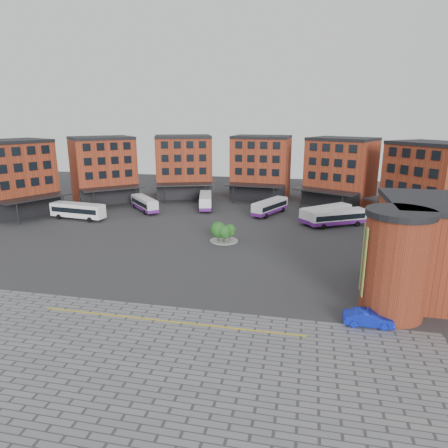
% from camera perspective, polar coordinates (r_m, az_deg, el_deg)
% --- Properties ---
extents(ground, '(160.00, 160.00, 0.00)m').
position_cam_1_polar(ground, '(52.25, -4.88, -6.20)').
color(ground, '#28282B').
rests_on(ground, ground).
extents(paving_zone, '(50.00, 22.00, 0.02)m').
position_cam_1_polar(paving_zone, '(33.37, -12.90, -19.92)').
color(paving_zone, slate).
rests_on(paving_zone, ground).
extents(yellow_line, '(26.00, 0.15, 0.02)m').
position_cam_1_polar(yellow_line, '(39.61, -7.99, -13.58)').
color(yellow_line, gold).
rests_on(yellow_line, paving_zone).
extents(main_building, '(94.14, 42.48, 14.60)m').
position_cam_1_polar(main_building, '(87.69, -0.79, 7.45)').
color(main_building, maroon).
rests_on(main_building, ground).
extents(east_building, '(17.40, 15.40, 10.60)m').
position_cam_1_polar(east_building, '(47.78, 28.87, -3.44)').
color(east_building, maroon).
rests_on(east_building, ground).
extents(tree_island, '(4.40, 4.40, 3.23)m').
position_cam_1_polar(tree_island, '(61.85, -0.20, -1.08)').
color(tree_island, gray).
rests_on(tree_island, ground).
extents(bus_a, '(11.11, 3.79, 3.08)m').
position_cam_1_polar(bus_a, '(80.46, -20.18, 1.90)').
color(bus_a, white).
rests_on(bus_a, ground).
extents(bus_b, '(8.59, 9.10, 2.87)m').
position_cam_1_polar(bus_b, '(83.95, -11.30, 2.87)').
color(bus_b, silver).
rests_on(bus_b, ground).
extents(bus_c, '(4.94, 10.98, 3.01)m').
position_cam_1_polar(bus_c, '(84.85, -2.65, 3.34)').
color(bus_c, white).
rests_on(bus_c, ground).
extents(bus_d, '(6.52, 10.37, 2.91)m').
position_cam_1_polar(bus_d, '(79.98, 6.58, 2.48)').
color(bus_d, silver).
rests_on(bus_d, ground).
extents(bus_e, '(9.66, 9.11, 3.04)m').
position_cam_1_polar(bus_e, '(75.86, 14.34, 1.47)').
color(bus_e, silver).
rests_on(bus_e, ground).
extents(bus_f, '(10.57, 7.37, 3.02)m').
position_cam_1_polar(bus_f, '(73.55, 15.88, 0.92)').
color(bus_f, silver).
rests_on(bus_f, ground).
extents(blue_car, '(4.58, 1.69, 1.50)m').
position_cam_1_polar(blue_car, '(40.56, 19.91, -12.54)').
color(blue_car, '#0E1FB8').
rests_on(blue_car, ground).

